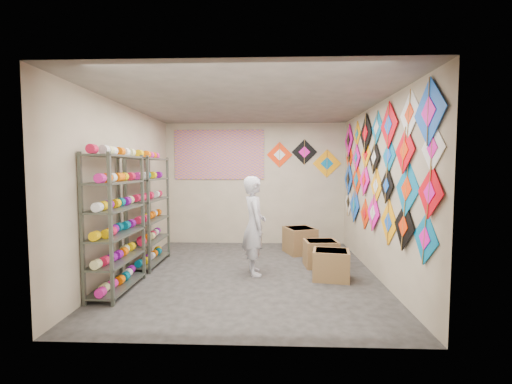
{
  "coord_description": "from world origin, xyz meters",
  "views": [
    {
      "loc": [
        0.32,
        -5.41,
        1.7
      ],
      "look_at": [
        0.1,
        0.3,
        1.3
      ],
      "focal_mm": 24.0,
      "sensor_mm": 36.0,
      "label": 1
    }
  ],
  "objects_px": {
    "shelf_rack_front": "(116,223)",
    "shelf_rack_back": "(149,211)",
    "shopkeeper": "(254,225)",
    "carton_b": "(321,253)",
    "carton_c": "(300,240)",
    "carton_a": "(331,265)"
  },
  "relations": [
    {
      "from": "shelf_rack_front",
      "to": "shelf_rack_back",
      "type": "relative_size",
      "value": 1.0
    },
    {
      "from": "shopkeeper",
      "to": "carton_b",
      "type": "xyz_separation_m",
      "value": [
        1.13,
        0.45,
        -0.56
      ]
    },
    {
      "from": "shelf_rack_front",
      "to": "shopkeeper",
      "type": "xyz_separation_m",
      "value": [
        1.86,
        0.84,
        -0.16
      ]
    },
    {
      "from": "shelf_rack_back",
      "to": "carton_c",
      "type": "distance_m",
      "value": 2.95
    },
    {
      "from": "shopkeeper",
      "to": "carton_c",
      "type": "bearing_deg",
      "value": -45.08
    },
    {
      "from": "shopkeeper",
      "to": "shelf_rack_front",
      "type": "bearing_deg",
      "value": 100.96
    },
    {
      "from": "shelf_rack_front",
      "to": "shelf_rack_back",
      "type": "bearing_deg",
      "value": 90.0
    },
    {
      "from": "shelf_rack_back",
      "to": "shopkeeper",
      "type": "bearing_deg",
      "value": -13.86
    },
    {
      "from": "shopkeeper",
      "to": "shelf_rack_back",
      "type": "bearing_deg",
      "value": 62.82
    },
    {
      "from": "carton_a",
      "to": "carton_c",
      "type": "relative_size",
      "value": 0.92
    },
    {
      "from": "shelf_rack_front",
      "to": "shopkeeper",
      "type": "height_order",
      "value": "shelf_rack_front"
    },
    {
      "from": "carton_a",
      "to": "carton_b",
      "type": "relative_size",
      "value": 0.98
    },
    {
      "from": "shelf_rack_front",
      "to": "carton_a",
      "type": "height_order",
      "value": "shelf_rack_front"
    },
    {
      "from": "shelf_rack_front",
      "to": "carton_a",
      "type": "bearing_deg",
      "value": 11.29
    },
    {
      "from": "shelf_rack_front",
      "to": "shelf_rack_back",
      "type": "xyz_separation_m",
      "value": [
        0.0,
        1.3,
        0.0
      ]
    },
    {
      "from": "shopkeeper",
      "to": "carton_b",
      "type": "height_order",
      "value": "shopkeeper"
    },
    {
      "from": "shelf_rack_front",
      "to": "shopkeeper",
      "type": "bearing_deg",
      "value": 24.28
    },
    {
      "from": "shelf_rack_back",
      "to": "carton_b",
      "type": "relative_size",
      "value": 3.44
    },
    {
      "from": "shelf_rack_front",
      "to": "shopkeeper",
      "type": "distance_m",
      "value": 2.05
    },
    {
      "from": "carton_c",
      "to": "shelf_rack_front",
      "type": "bearing_deg",
      "value": -160.02
    },
    {
      "from": "shelf_rack_back",
      "to": "carton_b",
      "type": "distance_m",
      "value": 3.08
    },
    {
      "from": "carton_b",
      "to": "shelf_rack_back",
      "type": "bearing_deg",
      "value": 175.04
    }
  ]
}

